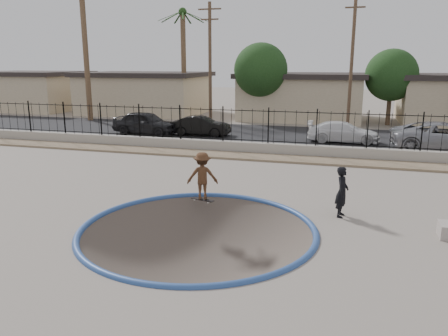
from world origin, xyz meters
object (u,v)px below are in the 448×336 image
car_a (146,123)px  car_d (445,137)px  skater (202,179)px  skateboard (203,200)px  car_b (201,126)px  car_c (343,132)px  videographer (342,192)px

car_a → car_d: car_d is taller
skater → skateboard: 0.77m
car_b → car_c: (9.17, 0.00, -0.02)m
videographer → car_d: (5.21, 12.42, 0.01)m
videographer → skateboard: bearing=95.2°
videographer → car_a: size_ratio=0.35×
car_a → car_c: car_a is taller
car_a → car_d: (18.34, -0.65, 0.01)m
skater → car_d: size_ratio=0.29×
videographer → car_b: videographer is taller
skateboard → car_a: size_ratio=0.20×
skater → car_b: bearing=-87.4°
skateboard → car_a: bearing=139.4°
car_a → skateboard: bearing=-140.9°
skateboard → videographer: videographer is taller
skater → car_a: size_ratio=0.36×
skater → car_a: 15.33m
skateboard → car_c: (4.52, 13.40, 0.60)m
skateboard → videographer: bearing=13.2°
car_a → car_b: 3.78m
skater → car_d: bearing=-145.8°
skater → car_a: (-8.39, 12.83, -0.02)m
car_c → skater: bearing=159.4°
car_a → car_c: (12.91, 0.57, -0.15)m
skater → car_b: 14.19m
videographer → car_c: videographer is taller
car_a → car_d: bearing=-86.1°
car_b → car_d: size_ratio=0.69×
skater → videographer: bearing=160.5°
skater → skateboard: bearing=-106.5°
skater → videographer: size_ratio=1.03×
car_a → car_c: bearing=-81.5°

